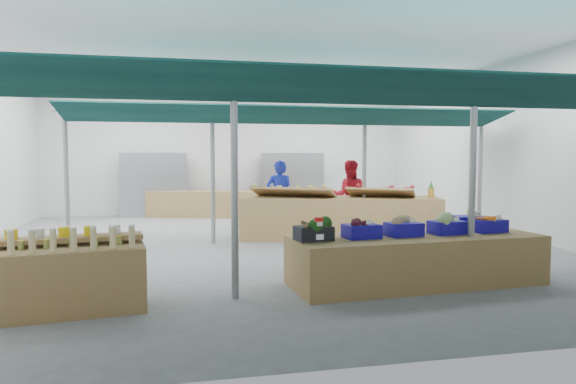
# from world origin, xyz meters

# --- Properties ---
(floor) EXTENTS (13.00, 13.00, 0.00)m
(floor) POSITION_xyz_m (0.00, 0.00, 0.00)
(floor) COLOR slate
(floor) RESTS_ON ground
(hall) EXTENTS (13.00, 13.00, 13.00)m
(hall) POSITION_xyz_m (0.00, 1.44, 2.65)
(hall) COLOR silver
(hall) RESTS_ON ground
(pole_grid) EXTENTS (10.00, 4.60, 3.00)m
(pole_grid) POSITION_xyz_m (0.75, -1.75, 1.81)
(pole_grid) COLOR gray
(pole_grid) RESTS_ON floor
(awnings) EXTENTS (9.50, 7.08, 0.30)m
(awnings) POSITION_xyz_m (0.75, -1.75, 2.78)
(awnings) COLOR #0B2E2F
(awnings) RESTS_ON pole_grid
(back_shelving_left) EXTENTS (2.00, 0.50, 2.00)m
(back_shelving_left) POSITION_xyz_m (-2.50, 6.00, 1.00)
(back_shelving_left) COLOR #B23F33
(back_shelving_left) RESTS_ON floor
(back_shelving_right) EXTENTS (2.00, 0.50, 2.00)m
(back_shelving_right) POSITION_xyz_m (2.00, 6.00, 1.00)
(back_shelving_right) COLOR #B23F33
(back_shelving_right) RESTS_ON floor
(bottle_shelf) EXTENTS (1.89, 1.31, 1.08)m
(bottle_shelf) POSITION_xyz_m (-3.07, -4.14, 0.44)
(bottle_shelf) COLOR olive
(bottle_shelf) RESTS_ON floor
(veg_counter) EXTENTS (3.85, 1.52, 0.73)m
(veg_counter) POSITION_xyz_m (1.74, -3.76, 0.37)
(veg_counter) COLOR olive
(veg_counter) RESTS_ON floor
(fruit_counter) EXTENTS (4.66, 2.19, 0.97)m
(fruit_counter) POSITION_xyz_m (1.90, 0.48, 0.49)
(fruit_counter) COLOR olive
(fruit_counter) RESTS_ON floor
(far_counter) EXTENTS (4.62, 2.10, 0.82)m
(far_counter) POSITION_xyz_m (-0.45, 5.44, 0.41)
(far_counter) COLOR olive
(far_counter) RESTS_ON floor
(crate_stack) EXTENTS (0.54, 0.44, 0.56)m
(crate_stack) POSITION_xyz_m (3.51, -3.71, 0.28)
(crate_stack) COLOR #140D90
(crate_stack) RESTS_ON floor
(vendor_left) EXTENTS (0.75, 0.59, 1.81)m
(vendor_left) POSITION_xyz_m (0.70, 1.58, 0.91)
(vendor_left) COLOR #1A28AF
(vendor_left) RESTS_ON floor
(vendor_right) EXTENTS (1.03, 0.89, 1.81)m
(vendor_right) POSITION_xyz_m (2.50, 1.58, 0.91)
(vendor_right) COLOR red
(vendor_right) RESTS_ON floor
(crate_broccoli) EXTENTS (0.54, 0.44, 0.35)m
(crate_broccoli) POSITION_xyz_m (0.12, -3.88, 0.89)
(crate_broccoli) COLOR black
(crate_broccoli) RESTS_ON veg_counter
(crate_beets) EXTENTS (0.54, 0.44, 0.29)m
(crate_beets) POSITION_xyz_m (0.85, -3.83, 0.87)
(crate_beets) COLOR #140D90
(crate_beets) RESTS_ON veg_counter
(crate_celeriac) EXTENTS (0.54, 0.44, 0.31)m
(crate_celeriac) POSITION_xyz_m (1.53, -3.78, 0.88)
(crate_celeriac) COLOR #140D90
(crate_celeriac) RESTS_ON veg_counter
(crate_cabbage) EXTENTS (0.54, 0.44, 0.35)m
(crate_cabbage) POSITION_xyz_m (2.26, -3.73, 0.89)
(crate_cabbage) COLOR #140D90
(crate_cabbage) RESTS_ON veg_counter
(crate_carrots) EXTENTS (0.54, 0.44, 0.29)m
(crate_carrots) POSITION_xyz_m (2.99, -3.68, 0.84)
(crate_carrots) COLOR #140D90
(crate_carrots) RESTS_ON veg_counter
(sparrow) EXTENTS (0.12, 0.09, 0.11)m
(sparrow) POSITION_xyz_m (-0.04, -4.02, 0.98)
(sparrow) COLOR brown
(sparrow) RESTS_ON crate_broccoli
(pole_ribbon) EXTENTS (0.12, 0.12, 0.28)m
(pole_ribbon) POSITION_xyz_m (0.04, -4.46, 1.08)
(pole_ribbon) COLOR red
(pole_ribbon) RESTS_ON pole_grid
(apple_heap_yellow) EXTENTS (2.00, 1.54, 0.27)m
(apple_heap_yellow) POSITION_xyz_m (0.83, 0.64, 1.14)
(apple_heap_yellow) COLOR #997247
(apple_heap_yellow) RESTS_ON fruit_counter
(apple_heap_red) EXTENTS (1.65, 1.34, 0.27)m
(apple_heap_red) POSITION_xyz_m (2.76, 0.14, 1.14)
(apple_heap_red) COLOR #997247
(apple_heap_red) RESTS_ON fruit_counter
(pineapple) EXTENTS (0.14, 0.14, 0.39)m
(pineapple) POSITION_xyz_m (3.86, -0.15, 1.15)
(pineapple) COLOR #8C6019
(pineapple) RESTS_ON fruit_counter
(crate_extra) EXTENTS (0.53, 0.43, 0.32)m
(crate_extra) POSITION_xyz_m (2.96, -3.21, 0.88)
(crate_extra) COLOR #140D90
(crate_extra) RESTS_ON veg_counter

